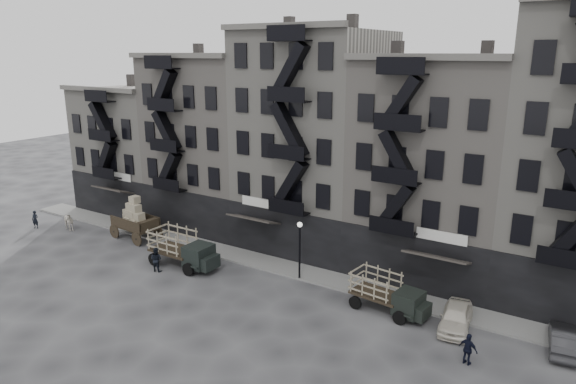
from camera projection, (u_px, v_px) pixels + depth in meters
The scene contains 16 objects.
ground at pixel (243, 283), 35.47m from camera, with size 140.00×140.00×0.00m, color #38383A.
sidewalk at pixel (273, 264), 38.51m from camera, with size 55.00×2.50×0.15m, color slate.
building_west at pixel (143, 148), 52.19m from camera, with size 10.00×11.35×13.20m.
building_midwest at pixel (219, 142), 46.64m from camera, with size 10.00×11.35×16.20m.
building_center at pixel (314, 142), 41.22m from camera, with size 10.00×11.35×18.20m.
building_mideast at pixel (437, 168), 36.34m from camera, with size 10.00×11.35×16.20m.
lamp_post at pixel (300, 243), 35.31m from camera, with size 0.36×0.36×4.28m.
horse at pixel (67, 221), 45.89m from camera, with size 0.89×1.96×1.66m, color silver.
wagon at pixel (134, 215), 43.57m from camera, with size 4.48×2.68×3.63m.
stake_truck_west at pixel (182, 246), 37.94m from camera, with size 5.58×2.35×2.79m.
stake_truck_east at pixel (388, 291), 31.30m from camera, with size 5.03×2.50×2.44m.
car_east at pixel (456, 317), 29.60m from camera, with size 1.66×4.12×1.40m, color beige.
car_far at pixel (564, 340), 27.37m from camera, with size 1.37×3.93×1.29m, color #272729.
pedestrian_west at pixel (35, 220), 46.36m from camera, with size 0.60×0.39×1.64m, color black.
pedestrian_mid at pixel (156, 259), 37.27m from camera, with size 0.88×0.69×1.82m, color black.
policeman at pixel (468, 349), 26.13m from camera, with size 1.00×0.42×1.71m, color black.
Camera 1 is at (20.02, -25.82, 15.52)m, focal length 32.00 mm.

